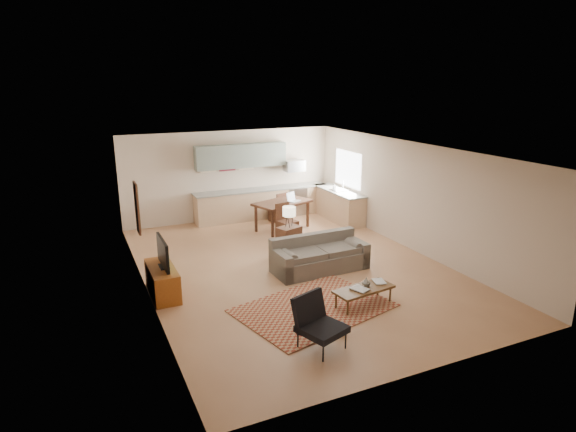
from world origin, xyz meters
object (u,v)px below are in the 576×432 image
sofa (320,254)px  armchair (322,324)px  console_table (289,240)px  dining_table (282,215)px  tv_credenza (162,281)px  coffee_table (364,297)px

sofa → armchair: 3.29m
console_table → dining_table: 1.94m
dining_table → sofa: bearing=-118.4°
sofa → dining_table: bearing=79.5°
armchair → tv_credenza: bearing=102.4°
console_table → dining_table: bearing=51.3°
sofa → tv_credenza: bearing=175.4°
coffee_table → console_table: bearing=83.1°
sofa → coffee_table: sofa is taller
armchair → tv_credenza: (-1.93, 3.09, -0.14)m
sofa → dining_table: 3.23m
sofa → armchair: bearing=-119.4°
coffee_table → tv_credenza: tv_credenza is taller
armchair → console_table: (1.39, 4.27, -0.10)m
sofa → coffee_table: (-0.08, -1.90, -0.21)m
coffee_table → armchair: size_ratio=1.39×
armchair → dining_table: (2.02, 6.10, -0.02)m
tv_credenza → console_table: 3.53m
sofa → console_table: bearing=94.1°
armchair → tv_credenza: armchair is taller
sofa → tv_credenza: size_ratio=1.76×
sofa → tv_credenza: (-3.46, 0.18, -0.10)m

